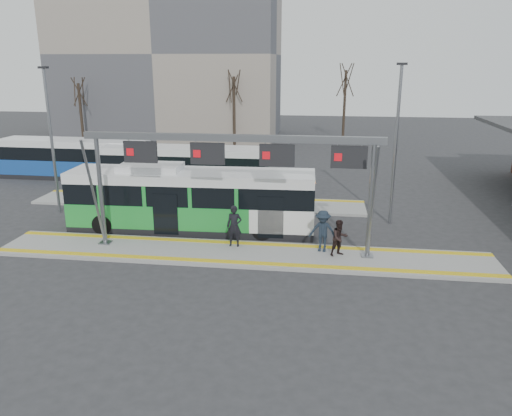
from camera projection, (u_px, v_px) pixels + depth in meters
The scene contains 18 objects.
ground at pixel (242, 255), 22.21m from camera, with size 120.00×120.00×0.00m, color #2D2D30.
platform_main at pixel (242, 254), 22.19m from camera, with size 22.00×3.00×0.15m, color gray.
platform_second at pixel (198, 202), 30.31m from camera, with size 20.00×3.00×0.15m, color gray.
tactile_main at pixel (242, 252), 22.17m from camera, with size 22.00×2.65×0.02m.
tactile_second at pixel (202, 196), 31.38m from camera, with size 20.00×0.35×0.02m.
gantry at pixel (234, 159), 21.28m from camera, with size 13.00×1.68×5.20m.
apartment_block at pixel (169, 53), 55.62m from camera, with size 24.50×12.50×18.40m.
hero_bus at pixel (191, 201), 25.20m from camera, with size 12.36×3.00×3.38m.
bg_bus_green at pixel (185, 168), 33.80m from camera, with size 11.18×2.38×2.79m.
bg_bus_blue at pixel (75, 159), 36.67m from camera, with size 10.95×2.59×2.85m.
passenger_a at pixel (234, 226), 22.70m from camera, with size 0.69×0.46×1.90m, color black.
passenger_b at pixel (340, 238), 21.63m from camera, with size 0.78×0.61×1.61m, color black.
passenger_c at pixel (323, 231), 22.06m from camera, with size 1.22×0.70×1.89m, color #1B2531.
tree_left at pixel (234, 87), 49.28m from camera, with size 1.40×1.40×7.78m.
tree_mid at pixel (346, 80), 52.12m from camera, with size 1.40×1.40×8.40m.
tree_far at pixel (79, 92), 50.22m from camera, with size 1.40×1.40×7.01m.
lamp_west at pixel (51, 138), 27.32m from camera, with size 0.50×0.25×8.06m.
lamp_east at pixel (396, 142), 25.40m from camera, with size 0.50×0.25×8.25m.
Camera 1 is at (3.42, -20.43, 8.33)m, focal length 35.00 mm.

